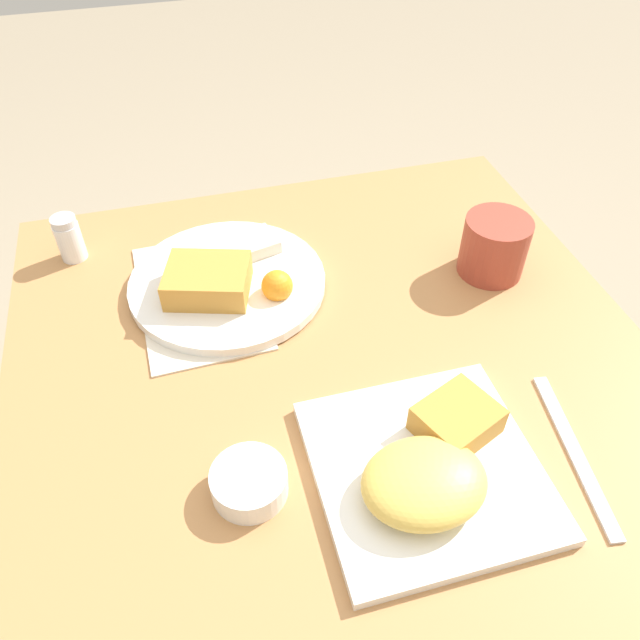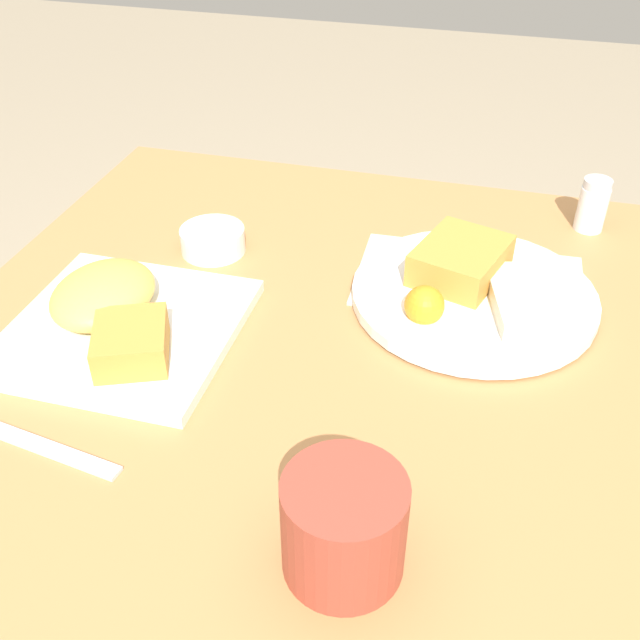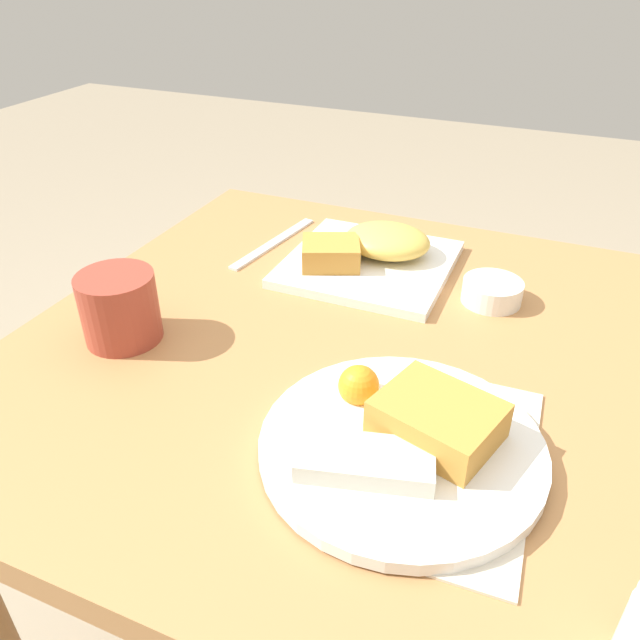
% 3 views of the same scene
% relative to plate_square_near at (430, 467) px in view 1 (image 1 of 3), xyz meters
% --- Properties ---
extents(ground_plane, '(8.00, 8.00, 0.00)m').
position_rel_plate_square_near_xyz_m(ground_plane, '(-0.05, 0.20, -0.79)').
color(ground_plane, gray).
extents(dining_table, '(0.82, 0.82, 0.77)m').
position_rel_plate_square_near_xyz_m(dining_table, '(-0.05, 0.20, -0.13)').
color(dining_table, '#B27A47').
rests_on(dining_table, ground_plane).
extents(menu_card, '(0.17, 0.27, 0.00)m').
position_rel_plate_square_near_xyz_m(menu_card, '(-0.20, 0.36, -0.02)').
color(menu_card, beige).
rests_on(menu_card, dining_table).
extents(plate_square_near, '(0.24, 0.24, 0.06)m').
position_rel_plate_square_near_xyz_m(plate_square_near, '(0.00, 0.00, 0.00)').
color(plate_square_near, white).
rests_on(plate_square_near, dining_table).
extents(plate_oval_far, '(0.28, 0.28, 0.05)m').
position_rel_plate_square_near_xyz_m(plate_oval_far, '(-0.16, 0.36, -0.00)').
color(plate_oval_far, white).
rests_on(plate_oval_far, menu_card).
extents(sauce_ramekin, '(0.08, 0.08, 0.03)m').
position_rel_plate_square_near_xyz_m(sauce_ramekin, '(-0.19, 0.04, -0.00)').
color(sauce_ramekin, white).
rests_on(sauce_ramekin, dining_table).
extents(salt_shaker, '(0.04, 0.04, 0.07)m').
position_rel_plate_square_near_xyz_m(salt_shaker, '(-0.37, 0.50, 0.01)').
color(salt_shaker, white).
rests_on(salt_shaker, dining_table).
extents(butter_knife, '(0.05, 0.22, 0.00)m').
position_rel_plate_square_near_xyz_m(butter_knife, '(0.17, -0.01, -0.02)').
color(butter_knife, silver).
rests_on(butter_knife, dining_table).
extents(coffee_mug, '(0.09, 0.09, 0.09)m').
position_rel_plate_square_near_xyz_m(coffee_mug, '(0.22, 0.30, 0.02)').
color(coffee_mug, '#9E3D2D').
rests_on(coffee_mug, dining_table).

